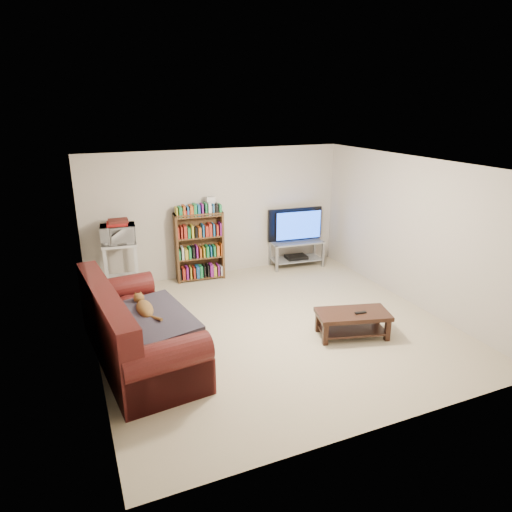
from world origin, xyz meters
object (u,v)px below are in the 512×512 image
tv_stand (296,249)px  bookshelf (199,245)px  coffee_table (353,320)px  sofa (133,335)px

tv_stand → bookshelf: 2.04m
coffee_table → bookshelf: size_ratio=0.87×
coffee_table → sofa: bearing=-175.6°
tv_stand → coffee_table: bearing=-97.3°
sofa → bookshelf: size_ratio=1.95×
bookshelf → tv_stand: bearing=2.3°
tv_stand → sofa: bearing=-141.5°
sofa → bookshelf: (1.61, 2.44, 0.31)m
sofa → coffee_table: 3.03m
coffee_table → bookshelf: (-1.36, 3.02, 0.41)m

